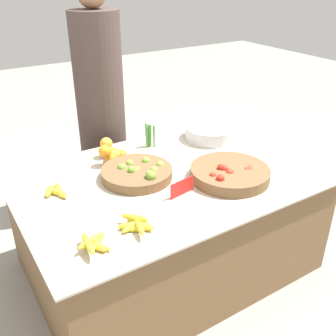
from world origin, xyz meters
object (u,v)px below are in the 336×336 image
lime_bowl (137,173)px  price_sign (182,187)px  metal_bowl (210,132)px  vendor_person (101,113)px  tomato_basket (230,173)px

lime_bowl → price_sign: size_ratio=2.54×
metal_bowl → vendor_person: 0.80m
price_sign → vendor_person: bearing=79.3°
lime_bowl → tomato_basket: 0.52m
tomato_basket → metal_bowl: bearing=63.0°
lime_bowl → vendor_person: bearing=80.1°
tomato_basket → price_sign: tomato_basket is taller
price_sign → vendor_person: size_ratio=0.10×
tomato_basket → vendor_person: vendor_person is taller
metal_bowl → price_sign: metal_bowl is taller
lime_bowl → vendor_person: size_ratio=0.24×
tomato_basket → price_sign: (-0.32, 0.00, 0.01)m
tomato_basket → vendor_person: size_ratio=0.27×
lime_bowl → vendor_person: (0.14, 0.80, 0.09)m
tomato_basket → vendor_person: bearing=105.1°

